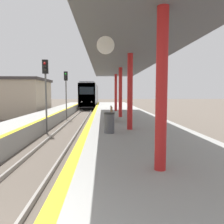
{
  "coord_description": "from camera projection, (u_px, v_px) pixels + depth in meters",
  "views": [
    {
      "loc": [
        2.43,
        -2.0,
        2.7
      ],
      "look_at": [
        3.38,
        20.08,
        0.8
      ],
      "focal_mm": 35.0,
      "sensor_mm": 36.0,
      "label": 1
    }
  ],
  "objects": [
    {
      "name": "train",
      "position": [
        90.0,
        95.0,
        43.2
      ],
      "size": [
        2.66,
        20.53,
        4.56
      ],
      "color": "black",
      "rests_on": "ground"
    },
    {
      "name": "signal_far",
      "position": [
        66.0,
        86.0,
        22.07
      ],
      "size": [
        0.36,
        0.31,
        4.88
      ],
      "color": "#595959",
      "rests_on": "ground"
    },
    {
      "name": "station_canopy",
      "position": [
        124.0,
        62.0,
        12.96
      ],
      "size": [
        4.0,
        22.26,
        3.79
      ],
      "color": "red",
      "rests_on": "platform_right"
    },
    {
      "name": "bench",
      "position": [
        109.0,
        113.0,
        13.61
      ],
      "size": [
        0.44,
        1.76,
        0.92
      ],
      "color": "brown",
      "rests_on": "platform_right"
    },
    {
      "name": "trash_bin",
      "position": [
        109.0,
        123.0,
        9.51
      ],
      "size": [
        0.47,
        0.47,
        0.89
      ],
      "color": "#4C4C51",
      "rests_on": "platform_right"
    },
    {
      "name": "station_building",
      "position": [
        9.0,
        98.0,
        25.22
      ],
      "size": [
        8.57,
        6.96,
        4.39
      ],
      "color": "tan",
      "rests_on": "ground"
    },
    {
      "name": "signal_mid",
      "position": [
        46.0,
        83.0,
        14.37
      ],
      "size": [
        0.36,
        0.31,
        4.88
      ],
      "color": "#595959",
      "rests_on": "ground"
    }
  ]
}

